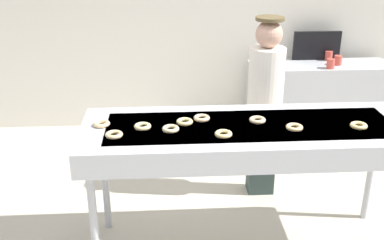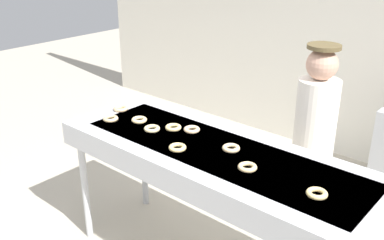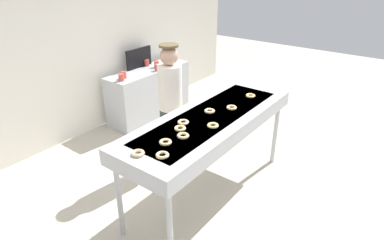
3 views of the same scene
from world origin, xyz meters
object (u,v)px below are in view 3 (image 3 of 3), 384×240
worker_baker (170,100)px  paper_cup_1 (157,67)px  paper_cup_3 (121,77)px  paper_cup_4 (157,64)px  fryer_conveyor (211,123)px  plain_donut_1 (165,142)px  plain_donut_6 (183,122)px  paper_cup_0 (124,75)px  plain_donut_0 (138,153)px  plain_donut_2 (250,96)px  menu_display (139,58)px  prep_counter (150,93)px  plain_donut_7 (183,136)px  plain_donut_9 (232,108)px  paper_cup_2 (147,63)px  plain_donut_4 (213,126)px  plain_donut_5 (180,128)px  plain_donut_3 (210,111)px  plain_donut_8 (162,155)px

worker_baker → paper_cup_1: worker_baker is taller
paper_cup_3 → paper_cup_4: size_ratio=1.00×
fryer_conveyor → plain_donut_1: bearing=-179.3°
plain_donut_6 → paper_cup_0: bearing=63.9°
plain_donut_0 → paper_cup_1: (2.33, 1.91, -0.14)m
plain_donut_2 → paper_cup_1: 2.13m
paper_cup_1 → menu_display: menu_display is taller
prep_counter → paper_cup_4: paper_cup_4 is taller
plain_donut_7 → plain_donut_9: same height
plain_donut_7 → paper_cup_3: size_ratio=1.09×
worker_baker → paper_cup_0: 1.34m
paper_cup_2 → paper_cup_0: bearing=-165.1°
worker_baker → paper_cup_4: size_ratio=15.19×
plain_donut_4 → plain_donut_5: 0.34m
plain_donut_2 → plain_donut_6: (-1.09, 0.21, 0.00)m
plain_donut_1 → plain_donut_3: (0.83, 0.07, 0.00)m
plain_donut_2 → worker_baker: (-0.47, 0.92, -0.13)m
paper_cup_4 → plain_donut_0: bearing=-140.2°
plain_donut_1 → paper_cup_0: 2.56m
plain_donut_7 → prep_counter: 2.91m
plain_donut_0 → plain_donut_1: bearing=-12.5°
plain_donut_6 → paper_cup_2: plain_donut_6 is taller
plain_donut_3 → worker_baker: size_ratio=0.07×
plain_donut_7 → menu_display: 3.01m
plain_donut_0 → paper_cup_2: bearing=43.0°
plain_donut_2 → plain_donut_3: same height
plain_donut_8 → paper_cup_0: size_ratio=1.09×
plain_donut_9 → paper_cup_4: 2.47m
plain_donut_3 → plain_donut_5: bearing=-179.9°
plain_donut_5 → paper_cup_3: size_ratio=1.09×
fryer_conveyor → plain_donut_3: plain_donut_3 is taller
plain_donut_6 → paper_cup_4: 2.65m
plain_donut_8 → paper_cup_1: (2.23, 2.11, -0.14)m
plain_donut_0 → plain_donut_2: size_ratio=1.00×
prep_counter → paper_cup_4: (0.19, -0.03, 0.49)m
plain_donut_3 → paper_cup_0: (0.58, 2.07, -0.14)m
plain_donut_4 → plain_donut_8: (-0.74, 0.03, 0.00)m
plain_donut_5 → plain_donut_7: same height
plain_donut_3 → paper_cup_3: 2.07m
fryer_conveyor → plain_donut_8: bearing=-171.8°
plain_donut_1 → plain_donut_7: same height
plain_donut_5 → plain_donut_8: same height
plain_donut_4 → plain_donut_9: bearing=9.1°
plain_donut_9 → menu_display: menu_display is taller
paper_cup_3 → plain_donut_7: bearing=-117.5°
plain_donut_5 → paper_cup_1: 2.59m
paper_cup_4 → menu_display: (-0.19, 0.24, 0.12)m
plain_donut_1 → plain_donut_7: bearing=-15.4°
plain_donut_9 → plain_donut_4: bearing=-170.9°
plain_donut_1 → paper_cup_2: size_ratio=1.09×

